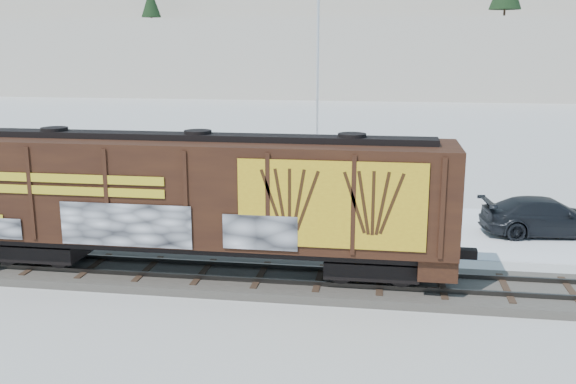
% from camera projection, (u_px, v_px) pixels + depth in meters
% --- Properties ---
extents(ground, '(500.00, 500.00, 0.00)m').
position_uv_depth(ground, '(261.00, 283.00, 21.78)').
color(ground, white).
rests_on(ground, ground).
extents(rail_track, '(50.00, 3.40, 0.43)m').
position_uv_depth(rail_track, '(261.00, 278.00, 21.75)').
color(rail_track, '#59544C').
rests_on(rail_track, ground).
extents(parking_strip, '(40.00, 8.00, 0.03)m').
position_uv_depth(parking_strip, '(293.00, 223.00, 29.01)').
color(parking_strip, white).
rests_on(parking_strip, ground).
extents(hillside, '(360.00, 110.00, 93.00)m').
position_uv_depth(hillside, '(373.00, 19.00, 153.32)').
color(hillside, white).
rests_on(hillside, ground).
extents(hopper_railcar, '(16.78, 3.06, 4.62)m').
position_uv_depth(hopper_railcar, '(200.00, 195.00, 21.42)').
color(hopper_railcar, black).
rests_on(hopper_railcar, rail_track).
extents(flagpole, '(2.30, 0.90, 13.33)m').
position_uv_depth(flagpole, '(319.00, 102.00, 32.52)').
color(flagpole, silver).
rests_on(flagpole, ground).
extents(car_silver, '(4.33, 2.26, 1.41)m').
position_uv_depth(car_silver, '(132.00, 202.00, 30.04)').
color(car_silver, '#A5A7AC').
rests_on(car_silver, parking_strip).
extents(car_white, '(4.87, 1.74, 1.60)m').
position_uv_depth(car_white, '(314.00, 211.00, 27.95)').
color(car_white, silver).
rests_on(car_white, parking_strip).
extents(car_dark, '(5.70, 2.91, 1.58)m').
position_uv_depth(car_dark, '(546.00, 217.00, 27.07)').
color(car_dark, black).
rests_on(car_dark, parking_strip).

